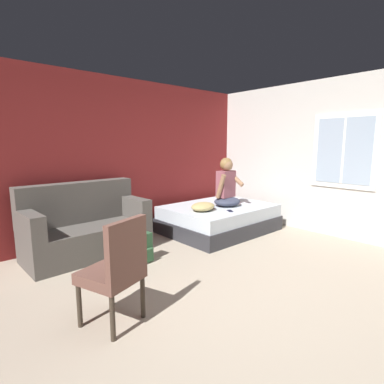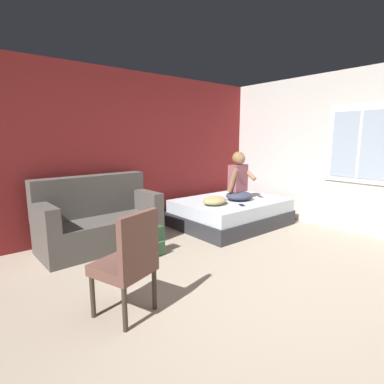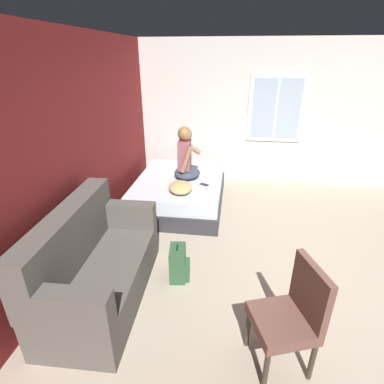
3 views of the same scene
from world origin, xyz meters
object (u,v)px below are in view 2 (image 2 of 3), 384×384
Objects in this scene: side_chair at (129,260)px; cell_phone at (242,205)px; person_seated at (239,181)px; throw_pillow at (215,200)px; couch at (99,220)px; bed at (230,212)px; backpack at (152,242)px.

side_chair reaches higher than cell_phone.
side_chair is 2.77m from cell_phone.
person_seated reaches higher than side_chair.
person_seated reaches higher than throw_pillow.
person_seated is at bearing -13.70° from couch.
bed is 1.13× the size of couch.
throw_pillow is (-0.60, -0.01, -0.29)m from person_seated.
couch is at bearing 75.31° from side_chair.
cell_phone is at bearing -4.17° from backpack.
person_seated is (2.89, 1.32, 0.30)m from side_chair.
throw_pillow is at bearing -18.25° from couch.
person_seated reaches higher than couch.
side_chair is at bearing -130.00° from backpack.
backpack is 3.18× the size of cell_phone.
person_seated reaches higher than bed.
couch reaches higher than throw_pillow.
cell_phone is at bearing -114.67° from bed.
cell_phone is (2.10, -0.93, 0.09)m from couch.
bed is 0.61m from throw_pillow.
throw_pillow is 0.46m from cell_phone.
bed is 3.16m from side_chair.
throw_pillow is (1.38, 0.22, 0.36)m from backpack.
cell_phone is (-0.29, -0.35, -0.35)m from person_seated.
side_chair reaches higher than throw_pillow.
couch is (-2.31, 0.48, 0.16)m from bed.
bed is at bearing 26.77° from side_chair.
throw_pillow is at bearing 160.68° from cell_phone.
couch reaches higher than backpack.
bed is 4.05× the size of throw_pillow.
backpack is at bearing -173.50° from person_seated.
bed is 2.22× the size of person_seated.
side_chair is at bearing -150.32° from throw_pillow.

